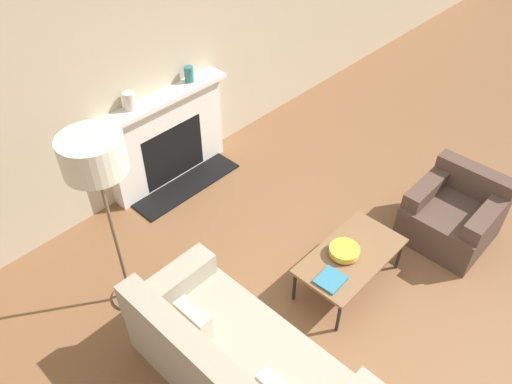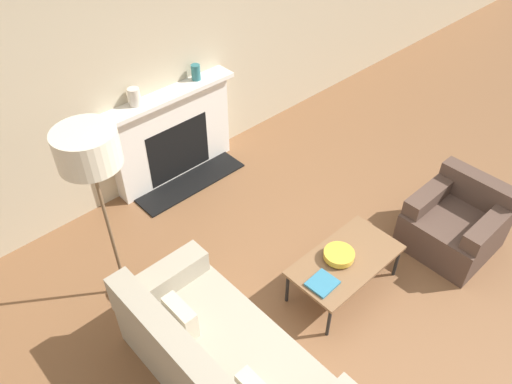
{
  "view_description": "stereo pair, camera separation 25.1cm",
  "coord_description": "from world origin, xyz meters",
  "px_view_note": "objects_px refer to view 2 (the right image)",
  "views": [
    {
      "loc": [
        -2.74,
        -1.11,
        3.9
      ],
      "look_at": [
        0.12,
        1.6,
        0.45
      ],
      "focal_mm": 35.0,
      "sensor_mm": 36.0,
      "label": 1
    },
    {
      "loc": [
        -2.57,
        -1.29,
        3.9
      ],
      "look_at": [
        0.12,
        1.6,
        0.45
      ],
      "focal_mm": 35.0,
      "sensor_mm": 36.0,
      "label": 2
    }
  ],
  "objects_px": {
    "floor_lamp": "(90,158)",
    "mantel_vase_center_left": "(196,72)",
    "book": "(322,283)",
    "fireplace": "(173,136)",
    "mantel_vase_left": "(134,97)",
    "coffee_table": "(346,261)",
    "armchair_near": "(456,223)",
    "couch": "(225,366)",
    "bowl": "(339,255)"
  },
  "relations": [
    {
      "from": "coffee_table",
      "to": "couch",
      "type": "bearing_deg",
      "value": -179.37
    },
    {
      "from": "mantel_vase_left",
      "to": "armchair_near",
      "type": "bearing_deg",
      "value": -58.44
    },
    {
      "from": "floor_lamp",
      "to": "mantel_vase_center_left",
      "type": "bearing_deg",
      "value": 31.51
    },
    {
      "from": "fireplace",
      "to": "mantel_vase_left",
      "type": "xyz_separation_m",
      "value": [
        -0.4,
        0.01,
        0.68
      ]
    },
    {
      "from": "fireplace",
      "to": "mantel_vase_center_left",
      "type": "height_order",
      "value": "mantel_vase_center_left"
    },
    {
      "from": "armchair_near",
      "to": "mantel_vase_center_left",
      "type": "height_order",
      "value": "mantel_vase_center_left"
    },
    {
      "from": "floor_lamp",
      "to": "mantel_vase_center_left",
      "type": "distance_m",
      "value": 2.21
    },
    {
      "from": "fireplace",
      "to": "couch",
      "type": "xyz_separation_m",
      "value": [
        -1.37,
        -2.54,
        -0.24
      ]
    },
    {
      "from": "fireplace",
      "to": "coffee_table",
      "type": "relative_size",
      "value": 1.53
    },
    {
      "from": "coffee_table",
      "to": "mantel_vase_center_left",
      "type": "distance_m",
      "value": 2.69
    },
    {
      "from": "couch",
      "to": "floor_lamp",
      "type": "bearing_deg",
      "value": 3.25
    },
    {
      "from": "mantel_vase_center_left",
      "to": "coffee_table",
      "type": "bearing_deg",
      "value": -96.77
    },
    {
      "from": "bowl",
      "to": "mantel_vase_left",
      "type": "distance_m",
      "value": 2.64
    },
    {
      "from": "book",
      "to": "floor_lamp",
      "type": "distance_m",
      "value": 2.21
    },
    {
      "from": "mantel_vase_left",
      "to": "couch",
      "type": "bearing_deg",
      "value": -110.8
    },
    {
      "from": "couch",
      "to": "mantel_vase_left",
      "type": "height_order",
      "value": "mantel_vase_left"
    },
    {
      "from": "book",
      "to": "armchair_near",
      "type": "bearing_deg",
      "value": -14.3
    },
    {
      "from": "floor_lamp",
      "to": "book",
      "type": "bearing_deg",
      "value": -50.82
    },
    {
      "from": "armchair_near",
      "to": "mantel_vase_center_left",
      "type": "bearing_deg",
      "value": -161.23
    },
    {
      "from": "book",
      "to": "mantel_vase_left",
      "type": "height_order",
      "value": "mantel_vase_left"
    },
    {
      "from": "floor_lamp",
      "to": "mantel_vase_left",
      "type": "relative_size",
      "value": 9.56
    },
    {
      "from": "coffee_table",
      "to": "bowl",
      "type": "xyz_separation_m",
      "value": [
        -0.05,
        0.05,
        0.08
      ]
    },
    {
      "from": "mantel_vase_left",
      "to": "bowl",
      "type": "bearing_deg",
      "value": -79.56
    },
    {
      "from": "fireplace",
      "to": "armchair_near",
      "type": "height_order",
      "value": "fireplace"
    },
    {
      "from": "armchair_near",
      "to": "mantel_vase_center_left",
      "type": "distance_m",
      "value": 3.24
    },
    {
      "from": "fireplace",
      "to": "bowl",
      "type": "bearing_deg",
      "value": -88.55
    },
    {
      "from": "coffee_table",
      "to": "floor_lamp",
      "type": "bearing_deg",
      "value": 138.0
    },
    {
      "from": "coffee_table",
      "to": "mantel_vase_center_left",
      "type": "height_order",
      "value": "mantel_vase_center_left"
    },
    {
      "from": "bowl",
      "to": "book",
      "type": "distance_m",
      "value": 0.35
    },
    {
      "from": "couch",
      "to": "mantel_vase_center_left",
      "type": "xyz_separation_m",
      "value": [
        1.78,
        2.55,
        0.9
      ]
    },
    {
      "from": "couch",
      "to": "armchair_near",
      "type": "bearing_deg",
      "value": -97.86
    },
    {
      "from": "book",
      "to": "floor_lamp",
      "type": "relative_size",
      "value": 0.14
    },
    {
      "from": "couch",
      "to": "floor_lamp",
      "type": "height_order",
      "value": "floor_lamp"
    },
    {
      "from": "armchair_near",
      "to": "bowl",
      "type": "bearing_deg",
      "value": -108.55
    },
    {
      "from": "fireplace",
      "to": "mantel_vase_left",
      "type": "distance_m",
      "value": 0.78
    },
    {
      "from": "fireplace",
      "to": "floor_lamp",
      "type": "relative_size",
      "value": 0.9
    },
    {
      "from": "couch",
      "to": "book",
      "type": "height_order",
      "value": "couch"
    },
    {
      "from": "coffee_table",
      "to": "floor_lamp",
      "type": "relative_size",
      "value": 0.59
    },
    {
      "from": "couch",
      "to": "mantel_vase_left",
      "type": "relative_size",
      "value": 10.11
    },
    {
      "from": "mantel_vase_center_left",
      "to": "couch",
      "type": "bearing_deg",
      "value": -124.81
    },
    {
      "from": "armchair_near",
      "to": "floor_lamp",
      "type": "distance_m",
      "value": 3.62
    },
    {
      "from": "book",
      "to": "floor_lamp",
      "type": "height_order",
      "value": "floor_lamp"
    },
    {
      "from": "fireplace",
      "to": "couch",
      "type": "bearing_deg",
      "value": -118.27
    },
    {
      "from": "mantel_vase_left",
      "to": "coffee_table",
      "type": "bearing_deg",
      "value": -78.76
    },
    {
      "from": "book",
      "to": "coffee_table",
      "type": "bearing_deg",
      "value": 4.16
    },
    {
      "from": "fireplace",
      "to": "coffee_table",
      "type": "height_order",
      "value": "fireplace"
    },
    {
      "from": "couch",
      "to": "fireplace",
      "type": "bearing_deg",
      "value": -28.27
    },
    {
      "from": "coffee_table",
      "to": "bowl",
      "type": "bearing_deg",
      "value": 131.4
    },
    {
      "from": "couch",
      "to": "mantel_vase_center_left",
      "type": "relative_size",
      "value": 10.87
    },
    {
      "from": "fireplace",
      "to": "mantel_vase_center_left",
      "type": "distance_m",
      "value": 0.78
    }
  ]
}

